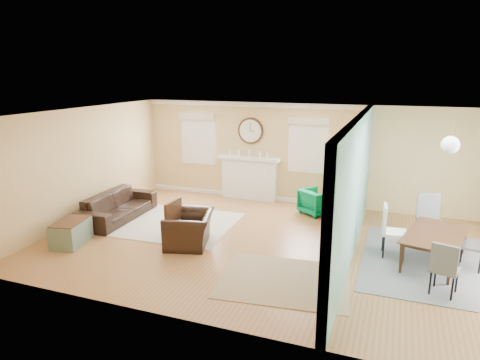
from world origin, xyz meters
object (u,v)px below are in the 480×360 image
object	(u,v)px
sofa	(118,206)
dining_table	(436,249)
eames_chair	(189,229)
green_chair	(316,202)
credenza	(341,210)

from	to	relation	value
sofa	dining_table	bearing A→B (deg)	-92.37
sofa	eames_chair	xyz separation A→B (m)	(2.28, -0.81, 0.02)
eames_chair	green_chair	world-z (taller)	eames_chair
dining_table	sofa	bearing A→B (deg)	103.88
sofa	green_chair	distance (m)	4.73
eames_chair	green_chair	distance (m)	3.45
dining_table	green_chair	bearing A→B (deg)	65.55
green_chair	dining_table	world-z (taller)	green_chair
credenza	green_chair	bearing A→B (deg)	134.06
credenza	eames_chair	bearing A→B (deg)	-142.01
sofa	green_chair	size ratio (longest dim) A/B	3.18
credenza	dining_table	size ratio (longest dim) A/B	0.91
credenza	dining_table	bearing A→B (deg)	-35.62
eames_chair	credenza	distance (m)	3.41
sofa	dining_table	world-z (taller)	sofa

